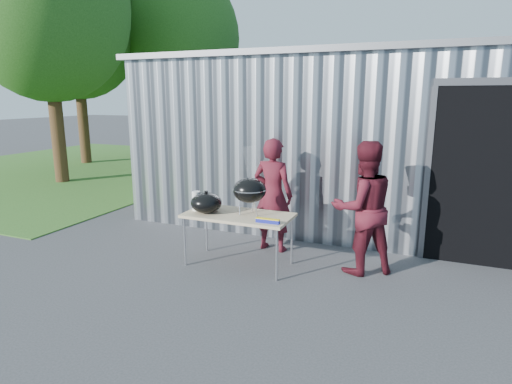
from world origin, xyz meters
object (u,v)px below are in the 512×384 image
at_px(person_cook, 273,195).
at_px(person_bystander, 363,208).
at_px(kettle_grill, 249,185).
at_px(folding_table, 238,217).

height_order(person_cook, person_bystander, person_bystander).
height_order(kettle_grill, person_bystander, person_bystander).
bearing_deg(folding_table, person_bystander, 14.53).
distance_m(person_cook, person_bystander, 1.46).
distance_m(folding_table, person_cook, 0.83).
relative_size(folding_table, kettle_grill, 1.59).
bearing_deg(person_bystander, folding_table, -19.26).
bearing_deg(folding_table, person_cook, 74.13).
height_order(folding_table, kettle_grill, kettle_grill).
bearing_deg(kettle_grill, folding_table, -159.84).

